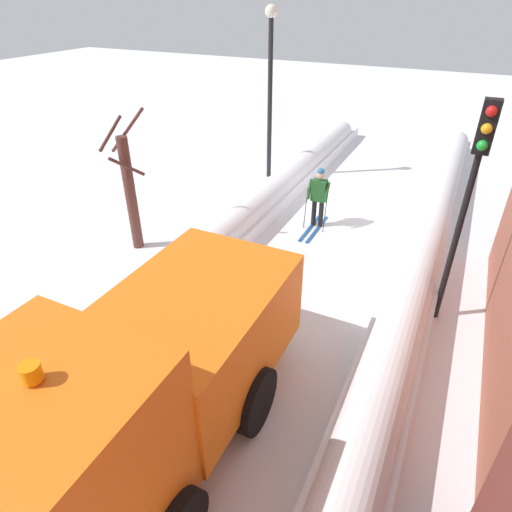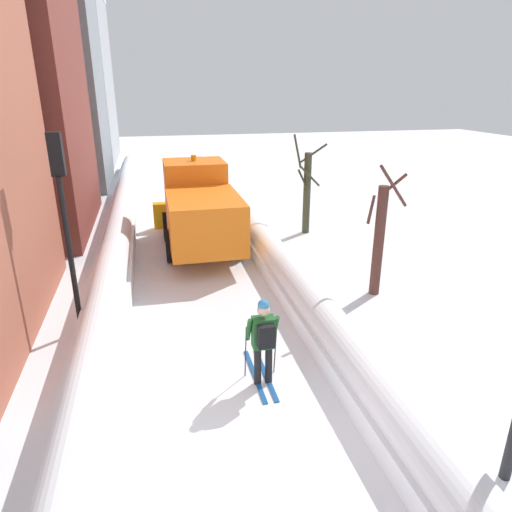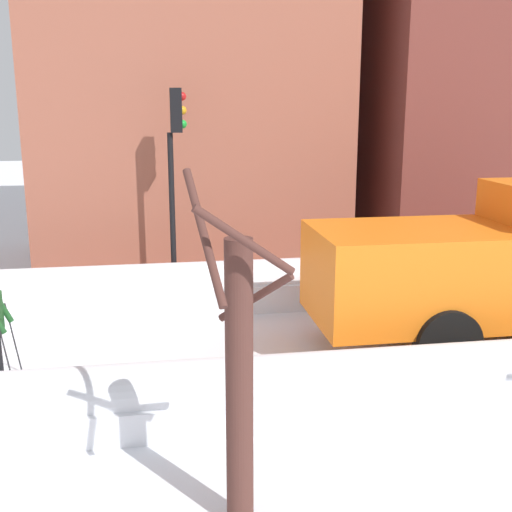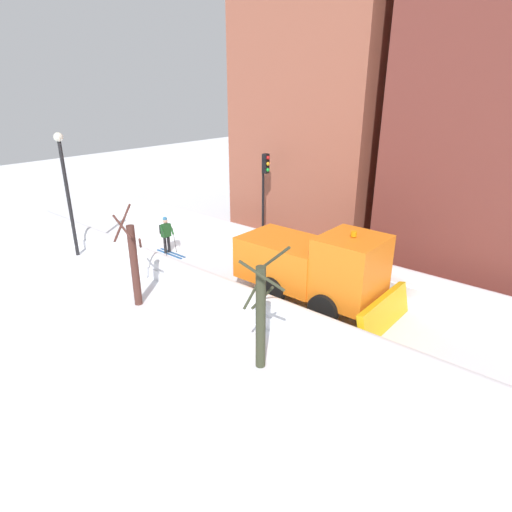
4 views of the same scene
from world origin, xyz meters
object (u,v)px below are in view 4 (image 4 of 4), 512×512
skier (166,233)px  street_lamp (66,181)px  bare_tree_near (134,263)px  plow_truck (316,266)px  bare_tree_mid (261,314)px  traffic_light_pole (265,183)px

skier → street_lamp: 4.94m
skier → bare_tree_near: size_ratio=0.49×
skier → street_lamp: street_lamp is taller
plow_truck → bare_tree_mid: bare_tree_mid is taller
bare_tree_near → bare_tree_mid: bare_tree_mid is taller
plow_truck → bare_tree_near: size_ratio=1.62×
plow_truck → bare_tree_mid: 4.35m
bare_tree_near → bare_tree_mid: 5.85m
traffic_light_pole → bare_tree_near: traffic_light_pole is taller
plow_truck → skier: size_ratio=3.31×
traffic_light_pole → bare_tree_mid: (7.70, 6.14, -1.51)m
skier → traffic_light_pole: bearing=141.0°
street_lamp → bare_tree_mid: size_ratio=1.51×
traffic_light_pole → street_lamp: bearing=-42.2°
skier → street_lamp: bearing=-45.8°
bare_tree_mid → plow_truck: bearing=-167.5°
street_lamp → bare_tree_mid: 12.38m
bare_tree_near → plow_truck: bearing=131.1°
skier → bare_tree_near: 5.25m
plow_truck → skier: bearing=-88.2°
plow_truck → traffic_light_pole: 6.48m
plow_truck → bare_tree_near: bare_tree_near is taller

